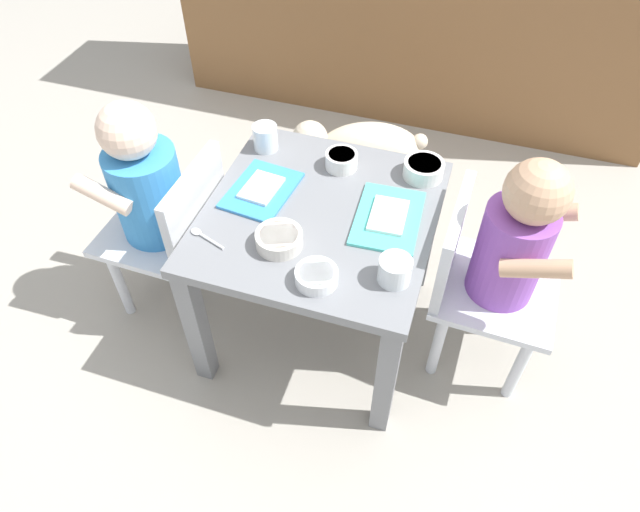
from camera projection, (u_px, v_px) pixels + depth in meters
name	position (u px, v px, depth m)	size (l,w,h in m)	color
ground_plane	(320.00, 322.00, 1.64)	(7.00, 7.00, 0.00)	#9E998E
dining_table	(320.00, 236.00, 1.38)	(0.53, 0.55, 0.43)	slate
seated_child_left	(152.00, 193.00, 1.41)	(0.29, 0.29, 0.65)	silver
seated_child_right	(506.00, 250.00, 1.28)	(0.29, 0.29, 0.65)	silver
dog	(362.00, 152.00, 1.82)	(0.42, 0.26, 0.33)	beige
food_tray_left	(262.00, 190.00, 1.36)	(0.16, 0.20, 0.02)	#388CD8
food_tray_right	(388.00, 217.00, 1.30)	(0.16, 0.22, 0.02)	#4CC6BC
water_cup_left	(265.00, 139.00, 1.46)	(0.06, 0.06, 0.07)	white
water_cup_right	(395.00, 271.00, 1.16)	(0.07, 0.07, 0.06)	white
cereal_bowl_right_side	(279.00, 239.00, 1.23)	(0.10, 0.10, 0.03)	silver
veggie_bowl_far	(316.00, 276.00, 1.17)	(0.09, 0.09, 0.03)	white
veggie_bowl_near	(424.00, 169.00, 1.39)	(0.10, 0.10, 0.04)	white
cereal_bowl_left_side	(340.00, 160.00, 1.41)	(0.08, 0.08, 0.04)	white
spoon_by_left_tray	(204.00, 236.00, 1.26)	(0.10, 0.05, 0.01)	silver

